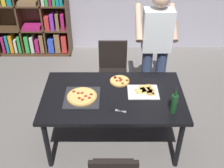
# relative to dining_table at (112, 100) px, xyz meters

# --- Properties ---
(ground_plane) EXTENTS (12.00, 12.00, 0.00)m
(ground_plane) POSITION_rel_dining_table_xyz_m (0.00, 0.00, -0.68)
(ground_plane) COLOR gray
(dining_table) EXTENTS (1.65, 0.96, 0.75)m
(dining_table) POSITION_rel_dining_table_xyz_m (0.00, 0.00, 0.00)
(dining_table) COLOR black
(dining_table) RESTS_ON ground_plane
(chair_far_side) EXTENTS (0.42, 0.42, 0.90)m
(chair_far_side) POSITION_rel_dining_table_xyz_m (0.00, 0.97, -0.17)
(chair_far_side) COLOR black
(chair_far_side) RESTS_ON ground_plane
(bookshelf) EXTENTS (1.40, 0.35, 1.95)m
(bookshelf) POSITION_rel_dining_table_xyz_m (-1.46, 2.37, 0.25)
(bookshelf) COLOR #513823
(bookshelf) RESTS_ON ground_plane
(person_serving_pizza) EXTENTS (0.55, 0.54, 1.75)m
(person_serving_pizza) POSITION_rel_dining_table_xyz_m (0.57, 0.75, 0.32)
(person_serving_pizza) COLOR #38476B
(person_serving_pizza) RESTS_ON ground_plane
(pepperoni_pizza_on_tray) EXTENTS (0.40, 0.40, 0.04)m
(pepperoni_pizza_on_tray) POSITION_rel_dining_table_xyz_m (-0.36, -0.05, 0.09)
(pepperoni_pizza_on_tray) COLOR #2D2D33
(pepperoni_pizza_on_tray) RESTS_ON dining_table
(pizza_slices_on_towel) EXTENTS (0.36, 0.28, 0.03)m
(pizza_slices_on_towel) POSITION_rel_dining_table_xyz_m (0.38, 0.06, 0.08)
(pizza_slices_on_towel) COLOR white
(pizza_slices_on_towel) RESTS_ON dining_table
(wine_bottle) EXTENTS (0.07, 0.07, 0.32)m
(wine_bottle) POSITION_rel_dining_table_xyz_m (0.64, -0.29, 0.19)
(wine_bottle) COLOR #194723
(wine_bottle) RESTS_ON dining_table
(kitchen_scissors) EXTENTS (0.20, 0.10, 0.01)m
(kitchen_scissors) POSITION_rel_dining_table_xyz_m (0.01, -0.27, 0.08)
(kitchen_scissors) COLOR silver
(kitchen_scissors) RESTS_ON dining_table
(second_pizza_plain) EXTENTS (0.24, 0.24, 0.03)m
(second_pizza_plain) POSITION_rel_dining_table_xyz_m (0.08, 0.27, 0.08)
(second_pizza_plain) COLOR tan
(second_pizza_plain) RESTS_ON dining_table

